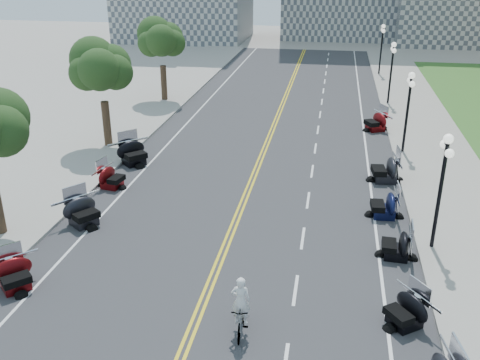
{
  "coord_description": "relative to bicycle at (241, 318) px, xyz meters",
  "views": [
    {
      "loc": [
        4.07,
        -16.76,
        11.46
      ],
      "look_at": [
        0.16,
        5.33,
        2.0
      ],
      "focal_mm": 40.0,
      "sensor_mm": 36.0,
      "label": 1
    }
  ],
  "objects": [
    {
      "name": "ground",
      "position": [
        -1.61,
        2.69,
        -0.56
      ],
      "size": [
        160.0,
        160.0,
        0.0
      ],
      "primitive_type": "plane",
      "color": "gray"
    },
    {
      "name": "road",
      "position": [
        -1.61,
        12.69,
        -0.56
      ],
      "size": [
        16.0,
        90.0,
        0.01
      ],
      "primitive_type": "cube",
      "color": "#333335",
      "rests_on": "ground"
    },
    {
      "name": "centerline_yellow_a",
      "position": [
        -1.73,
        12.69,
        -0.55
      ],
      "size": [
        0.12,
        90.0,
        0.0
      ],
      "primitive_type": "cube",
      "color": "yellow",
      "rests_on": "road"
    },
    {
      "name": "centerline_yellow_b",
      "position": [
        -1.49,
        12.69,
        -0.55
      ],
      "size": [
        0.12,
        90.0,
        0.0
      ],
      "primitive_type": "cube",
      "color": "yellow",
      "rests_on": "road"
    },
    {
      "name": "edge_line_north",
      "position": [
        4.79,
        12.69,
        -0.55
      ],
      "size": [
        0.12,
        90.0,
        0.0
      ],
      "primitive_type": "cube",
      "color": "white",
      "rests_on": "road"
    },
    {
      "name": "edge_line_south",
      "position": [
        -8.01,
        12.69,
        -0.55
      ],
      "size": [
        0.12,
        90.0,
        0.0
      ],
      "primitive_type": "cube",
      "color": "white",
      "rests_on": "road"
    },
    {
      "name": "lane_dash_6",
      "position": [
        1.59,
        2.69,
        -0.55
      ],
      "size": [
        0.12,
        2.0,
        0.0
      ],
      "primitive_type": "cube",
      "color": "white",
      "rests_on": "road"
    },
    {
      "name": "lane_dash_7",
      "position": [
        1.59,
        6.69,
        -0.55
      ],
      "size": [
        0.12,
        2.0,
        0.0
      ],
      "primitive_type": "cube",
      "color": "white",
      "rests_on": "road"
    },
    {
      "name": "lane_dash_8",
      "position": [
        1.59,
        10.69,
        -0.55
      ],
      "size": [
        0.12,
        2.0,
        0.0
      ],
      "primitive_type": "cube",
      "color": "white",
      "rests_on": "road"
    },
    {
      "name": "lane_dash_9",
      "position": [
        1.59,
        14.69,
        -0.55
      ],
      "size": [
        0.12,
        2.0,
        0.0
      ],
      "primitive_type": "cube",
      "color": "white",
      "rests_on": "road"
    },
    {
      "name": "lane_dash_10",
      "position": [
        1.59,
        18.69,
        -0.55
      ],
      "size": [
        0.12,
        2.0,
        0.0
      ],
      "primitive_type": "cube",
      "color": "white",
      "rests_on": "road"
    },
    {
      "name": "lane_dash_11",
      "position": [
        1.59,
        22.69,
        -0.55
      ],
      "size": [
        0.12,
        2.0,
        0.0
      ],
      "primitive_type": "cube",
      "color": "white",
      "rests_on": "road"
    },
    {
      "name": "lane_dash_12",
      "position": [
        1.59,
        26.69,
        -0.55
      ],
      "size": [
        0.12,
        2.0,
        0.0
      ],
      "primitive_type": "cube",
      "color": "white",
      "rests_on": "road"
    },
    {
      "name": "lane_dash_13",
      "position": [
        1.59,
        30.69,
        -0.55
      ],
      "size": [
        0.12,
        2.0,
        0.0
      ],
      "primitive_type": "cube",
      "color": "white",
      "rests_on": "road"
    },
    {
      "name": "lane_dash_14",
      "position": [
        1.59,
        34.69,
        -0.55
      ],
      "size": [
        0.12,
        2.0,
        0.0
      ],
      "primitive_type": "cube",
      "color": "white",
      "rests_on": "road"
    },
    {
      "name": "lane_dash_15",
      "position": [
        1.59,
        38.69,
        -0.55
      ],
      "size": [
        0.12,
        2.0,
        0.0
      ],
      "primitive_type": "cube",
      "color": "white",
      "rests_on": "road"
    },
    {
      "name": "lane_dash_16",
      "position": [
        1.59,
        42.69,
        -0.55
      ],
      "size": [
        0.12,
        2.0,
        0.0
      ],
      "primitive_type": "cube",
      "color": "white",
      "rests_on": "road"
    },
    {
      "name": "lane_dash_17",
      "position": [
        1.59,
        46.69,
        -0.55
      ],
      "size": [
        0.12,
        2.0,
        0.0
      ],
      "primitive_type": "cube",
      "color": "white",
      "rests_on": "road"
    },
    {
      "name": "lane_dash_18",
      "position": [
        1.59,
        50.69,
        -0.55
      ],
      "size": [
        0.12,
        2.0,
        0.0
      ],
      "primitive_type": "cube",
      "color": "white",
      "rests_on": "road"
    },
    {
      "name": "lane_dash_19",
      "position": [
        1.59,
        54.69,
        -0.55
      ],
      "size": [
        0.12,
        2.0,
        0.0
      ],
      "primitive_type": "cube",
      "color": "white",
      "rests_on": "road"
    },
    {
      "name": "sidewalk_north",
      "position": [
        8.89,
        12.69,
        -0.49
      ],
      "size": [
        5.0,
        90.0,
        0.15
      ],
      "primitive_type": "cube",
      "color": "#9E9991",
      "rests_on": "ground"
    },
    {
      "name": "sidewalk_south",
      "position": [
        -12.11,
        12.69,
        -0.49
      ],
      "size": [
        5.0,
        90.0,
        0.15
      ],
      "primitive_type": "cube",
      "color": "#9E9991",
      "rests_on": "ground"
    },
    {
      "name": "street_lamp_2",
      "position": [
        6.99,
        6.69,
        2.04
      ],
      "size": [
        0.5,
        1.2,
        4.9
      ],
      "primitive_type": null,
      "color": "black",
      "rests_on": "sidewalk_north"
    },
    {
      "name": "street_lamp_3",
      "position": [
        6.99,
        18.69,
        2.04
      ],
      "size": [
        0.5,
        1.2,
        4.9
      ],
      "primitive_type": null,
      "color": "black",
      "rests_on": "sidewalk_north"
    },
    {
      "name": "street_lamp_4",
      "position": [
        6.99,
        30.69,
        2.04
      ],
      "size": [
        0.5,
        1.2,
        4.9
      ],
      "primitive_type": null,
      "color": "black",
      "rests_on": "sidewalk_north"
    },
    {
      "name": "street_lamp_5",
      "position": [
        6.99,
        42.69,
        2.04
      ],
      "size": [
        0.5,
        1.2,
        4.9
      ],
      "primitive_type": null,
      "color": "black",
      "rests_on": "sidewalk_north"
    },
    {
      "name": "tree_3",
      "position": [
        -11.61,
        16.69,
        4.19
      ],
      "size": [
        4.8,
        4.8,
        9.2
      ],
      "primitive_type": null,
      "color": "#235619",
      "rests_on": "sidewalk_south"
    },
    {
      "name": "tree_4",
      "position": [
        -11.61,
        28.69,
        4.19
      ],
      "size": [
        4.8,
        4.8,
        9.2
      ],
      "primitive_type": null,
      "color": "#235619",
      "rests_on": "sidewalk_south"
    },
    {
      "name": "motorcycle_n_5",
      "position": [
        5.33,
        1.31,
        0.06
      ],
      "size": [
        2.5,
        2.5,
        1.25
      ],
      "primitive_type": null,
      "rotation": [
        0.0,
        0.0,
        -0.94
      ],
      "color": "black",
      "rests_on": "road"
    },
    {
      "name": "motorcycle_n_6",
      "position": [
        5.44,
        5.76,
        0.08
      ],
      "size": [
        1.94,
        1.94,
        1.28
      ],
      "primitive_type": null,
      "rotation": [
        0.0,
        0.0,
        -1.63
      ],
      "color": "black",
      "rests_on": "road"
    },
    {
      "name": "motorcycle_n_7",
      "position": [
        5.21,
        9.48,
        0.12
      ],
      "size": [
        2.02,
        2.02,
        1.36
      ],
      "primitive_type": null,
      "rotation": [
        0.0,
        0.0,
        -1.53
      ],
      "color": "black",
      "rests_on": "road"
    },
    {
      "name": "motorcycle_n_8",
      "position": [
        5.56,
        13.92,
        0.21
      ],
      "size": [
        2.42,
        2.42,
        1.54
      ],
      "primitive_type": null,
      "rotation": [
        0.0,
        0.0,
        -1.46
      ],
      "color": "black",
      "rests_on": "road"
    },
    {
      "name": "motorcycle_n_10",
      "position": [
        5.56,
        23.27,
        0.16
      ],
      "size": [
        2.77,
        2.77,
        1.44
      ],
      "primitive_type": null,
      "rotation": [
        0.0,
        0.0,
        -1.09
      ],
      "color": "#590A0C",
      "rests_on": "road"
    },
    {
      "name": "motorcycle_s_5",
      "position": [
        -8.67,
        1.0,
        0.09
      ],
      "size": [
        2.64,
        2.64,
        1.31
      ],
      "primitive_type": null,
      "rotation": [
        0.0,
        0.0,
        0.8
      ],
      "color": "#590A0C",
      "rests_on": "road"
    },
    {
      "name": "motorcycle_s_6",
      "position": [
        -8.43,
        6.24,
        0.16
      ],
      "size": [
        2.88,
        2.88,
        1.44
      ],
      "primitive_type": null,
      "rotation": [
        0.0,
        0.0,
        0.93
      ],
      "color": "black",
      "rests_on": "road"
    },
    {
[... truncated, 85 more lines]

